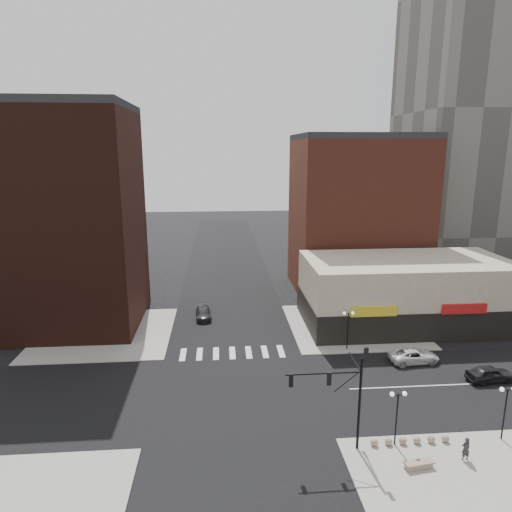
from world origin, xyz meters
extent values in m
plane|color=black|center=(0.00, 0.00, 0.00)|extent=(240.00, 240.00, 0.00)
cube|color=black|center=(0.00, 0.00, 0.01)|extent=(200.00, 14.00, 0.02)
cube|color=black|center=(0.00, 0.00, 0.01)|extent=(14.00, 200.00, 0.02)
cube|color=gray|center=(-14.50, 14.50, 0.06)|extent=(15.00, 15.00, 0.12)
cube|color=gray|center=(14.50, 14.50, 0.06)|extent=(15.00, 15.00, 0.12)
cube|color=#321610|center=(-19.00, 18.50, 12.50)|extent=(16.00, 15.00, 25.00)
cube|color=#321610|center=(-32.00, 34.00, 6.00)|extent=(20.00, 18.00, 12.00)
cube|color=brown|center=(19.00, 29.50, 11.00)|extent=(18.00, 15.00, 22.00)
cube|color=beige|center=(21.00, 15.00, 4.00)|extent=(24.00, 12.00, 8.00)
cube|color=black|center=(21.00, 15.00, 1.70)|extent=(24.20, 12.20, 3.40)
cylinder|color=black|center=(8.20, -8.20, 3.50)|extent=(0.18, 0.18, 7.00)
cylinder|color=black|center=(5.60, -8.20, 6.00)|extent=(5.20, 0.11, 0.11)
cylinder|color=black|center=(7.20, -8.20, 5.30)|extent=(1.72, 0.06, 1.46)
cylinder|color=black|center=(8.20, -6.70, 6.00)|extent=(0.11, 3.00, 0.11)
cube|color=black|center=(3.40, -8.20, 5.60)|extent=(0.28, 0.18, 0.95)
sphere|color=red|center=(3.40, -8.20, 5.90)|extent=(0.16, 0.16, 0.16)
cube|color=black|center=(6.00, -8.20, 5.60)|extent=(0.28, 0.18, 0.95)
sphere|color=red|center=(6.00, -8.20, 5.90)|extent=(0.16, 0.16, 0.16)
cube|color=black|center=(8.20, -5.40, 5.60)|extent=(0.18, 0.28, 0.95)
sphere|color=red|center=(8.20, -5.40, 5.90)|extent=(0.16, 0.16, 0.16)
cube|color=black|center=(8.45, -8.20, 7.30)|extent=(0.28, 0.18, 0.95)
sphere|color=red|center=(8.45, -8.20, 7.60)|extent=(0.16, 0.16, 0.16)
cylinder|color=black|center=(11.00, -8.00, 2.12)|extent=(0.11, 0.11, 4.00)
cylinder|color=black|center=(11.00, -8.00, 4.02)|extent=(0.90, 0.06, 0.06)
sphere|color=white|center=(10.55, -8.00, 4.12)|extent=(0.32, 0.32, 0.32)
sphere|color=white|center=(11.45, -8.00, 4.12)|extent=(0.32, 0.32, 0.32)
cylinder|color=black|center=(19.00, -8.00, 2.12)|extent=(0.11, 0.11, 4.00)
cylinder|color=black|center=(19.00, -8.00, 4.02)|extent=(0.90, 0.06, 0.06)
sphere|color=white|center=(18.55, -8.00, 4.12)|extent=(0.32, 0.32, 0.32)
cylinder|color=black|center=(12.00, 8.00, 2.12)|extent=(0.11, 0.11, 4.00)
cylinder|color=black|center=(12.00, 8.00, 4.02)|extent=(0.90, 0.06, 0.06)
sphere|color=white|center=(11.55, 8.00, 4.12)|extent=(0.32, 0.32, 0.32)
sphere|color=white|center=(12.45, 8.00, 4.12)|extent=(0.32, 0.32, 0.32)
sphere|color=gray|center=(9.50, -8.00, 0.39)|extent=(0.54, 0.54, 0.54)
sphere|color=gray|center=(10.55, -8.00, 0.39)|extent=(0.54, 0.54, 0.54)
sphere|color=gray|center=(11.60, -8.00, 0.39)|extent=(0.54, 0.54, 0.54)
sphere|color=gray|center=(12.65, -8.00, 0.39)|extent=(0.54, 0.54, 0.54)
sphere|color=gray|center=(13.70, -8.00, 0.39)|extent=(0.54, 0.54, 0.54)
sphere|color=gray|center=(14.75, -8.00, 0.39)|extent=(0.54, 0.54, 0.54)
imported|color=silver|center=(17.87, 4.68, 0.68)|extent=(5.08, 2.66, 1.37)
imported|color=black|center=(23.18, 0.38, 0.74)|extent=(4.47, 2.10, 1.48)
imported|color=black|center=(-3.42, 18.58, 0.66)|extent=(2.21, 4.70, 1.33)
imported|color=#29262B|center=(15.14, -9.98, 0.96)|extent=(0.65, 0.47, 1.69)
cube|color=gray|center=(11.67, -10.53, 0.29)|extent=(1.83, 0.75, 0.33)
cube|color=gray|center=(11.67, -10.53, 0.52)|extent=(2.06, 0.89, 0.13)
camera|label=1|loc=(-1.19, -35.74, 20.70)|focal=32.00mm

